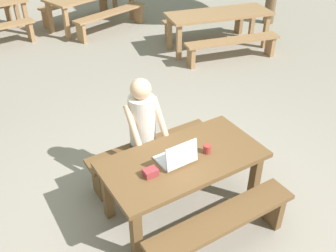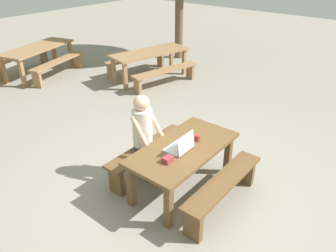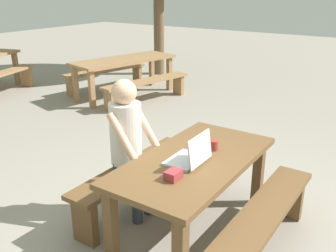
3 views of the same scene
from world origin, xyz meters
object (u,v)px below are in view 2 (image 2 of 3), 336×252
Objects in this scene: laptop at (181,146)px; picnic_table_rear at (150,55)px; picnic_table_mid at (37,51)px; coffee_mug at (197,138)px; picnic_table_front at (183,153)px; small_pouch at (168,159)px; person_seated at (144,131)px.

picnic_table_rear is (3.20, 3.42, -0.13)m from laptop.
picnic_table_mid is (1.57, 6.06, -0.12)m from laptop.
coffee_mug is (0.34, -0.03, -0.02)m from laptop.
coffee_mug is at bearing -116.61° from picnic_table_rear.
picnic_table_rear is (3.11, 3.40, 0.04)m from picnic_table_front.
coffee_mug reaches higher than picnic_table_mid.
picnic_table_rear is at bearing 50.35° from coffee_mug.
laptop is 2.69× the size of small_pouch.
person_seated reaches higher than picnic_table_mid.
picnic_table_front is 0.20m from laptop.
laptop is at bearing -120.61° from picnic_table_mid.
picnic_table_rear is (1.64, -2.64, -0.02)m from picnic_table_mid.
person_seated is 5.64m from picnic_table_mid.
coffee_mug is 0.07× the size of person_seated.
laptop is 4.69m from picnic_table_rear.
small_pouch is 6.38m from picnic_table_mid.
picnic_table_front is 12.37× the size of small_pouch.
person_seated is at bearing -89.59° from laptop.
small_pouch is at bearing -179.78° from coffee_mug.
picnic_table_mid is at bearing 78.63° from coffee_mug.
laptop is 0.65m from person_seated.
small_pouch is 4.94m from picnic_table_rear.
picnic_table_mid is at bearing 76.27° from picnic_table_front.
small_pouch is at bearing -172.14° from picnic_table_front.
coffee_mug reaches higher than picnic_table_front.
small_pouch reaches higher than picnic_table_front.
picnic_table_front is 0.44m from small_pouch.
picnic_table_rear is at bearing -74.38° from picnic_table_mid.
laptop is at bearing -88.50° from person_seated.
laptop is 0.32m from small_pouch.
coffee_mug is 0.77m from person_seated.
person_seated is (-0.36, 0.68, 0.03)m from coffee_mug.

